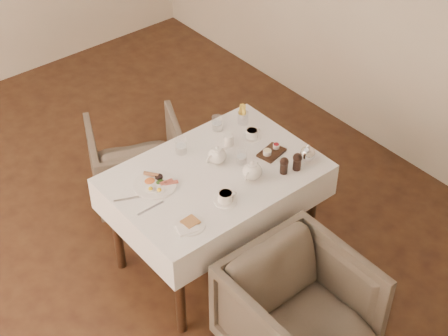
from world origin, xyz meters
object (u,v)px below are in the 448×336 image
(breakfast_plate, at_px, (155,184))
(armchair_far, at_px, (137,162))
(table, at_px, (215,187))
(teapot_centre, at_px, (217,154))
(armchair_near, at_px, (299,312))

(breakfast_plate, bearing_deg, armchair_far, 55.95)
(table, height_order, teapot_centre, teapot_centre)
(armchair_far, distance_m, teapot_centre, 0.96)
(table, distance_m, armchair_far, 0.94)
(table, relative_size, armchair_near, 1.72)
(armchair_near, distance_m, teapot_centre, 1.07)
(armchair_far, bearing_deg, table, 116.13)
(armchair_near, xyz_separation_m, armchair_far, (0.07, 1.75, -0.03))
(armchair_near, relative_size, armchair_far, 1.11)
(table, height_order, armchair_near, table)
(table, distance_m, breakfast_plate, 0.40)
(breakfast_plate, distance_m, teapot_centre, 0.43)
(armchair_far, height_order, teapot_centre, teapot_centre)
(table, xyz_separation_m, armchair_near, (-0.10, -0.88, -0.30))
(table, relative_size, teapot_centre, 7.96)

